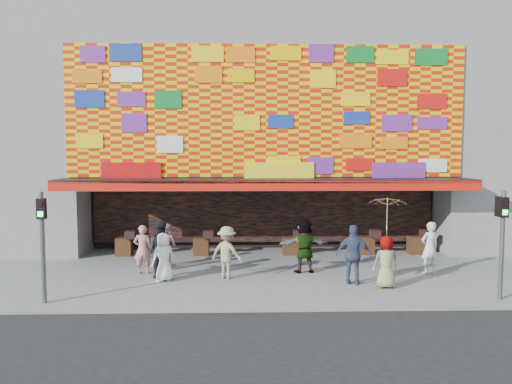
% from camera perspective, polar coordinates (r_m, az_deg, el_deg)
% --- Properties ---
extents(ground, '(90.00, 90.00, 0.00)m').
position_cam_1_polar(ground, '(15.32, 1.83, -10.70)').
color(ground, slate).
rests_on(ground, ground).
extents(shop_building, '(15.20, 9.40, 10.00)m').
position_cam_1_polar(shop_building, '(22.96, 0.63, 7.61)').
color(shop_building, gray).
rests_on(shop_building, ground).
extents(signal_left, '(0.22, 0.20, 3.00)m').
position_cam_1_polar(signal_left, '(14.43, -23.23, -4.48)').
color(signal_left, '#59595B').
rests_on(signal_left, ground).
extents(signal_right, '(0.22, 0.20, 3.00)m').
position_cam_1_polar(signal_right, '(15.18, 26.35, -4.15)').
color(signal_right, '#59595B').
rests_on(signal_right, ground).
extents(ped_a, '(0.89, 0.82, 1.52)m').
position_cam_1_polar(ped_a, '(15.98, -10.51, -7.32)').
color(ped_a, white).
rests_on(ped_a, ground).
extents(ped_b, '(0.62, 0.43, 1.63)m').
position_cam_1_polar(ped_b, '(17.07, -12.82, -6.40)').
color(ped_b, tan).
rests_on(ped_b, ground).
extents(ped_c, '(1.04, 0.90, 1.85)m').
position_cam_1_polar(ped_c, '(16.42, -10.94, -6.43)').
color(ped_c, black).
rests_on(ped_c, ground).
extents(ped_d, '(1.25, 1.04, 1.68)m').
position_cam_1_polar(ped_d, '(16.05, -3.35, -6.92)').
color(ped_d, gray).
rests_on(ped_d, ground).
extents(ped_e, '(1.15, 0.70, 1.83)m').
position_cam_1_polar(ped_e, '(15.61, 11.09, -7.04)').
color(ped_e, '#384463').
rests_on(ped_e, ground).
extents(ped_f, '(1.71, 0.72, 1.79)m').
position_cam_1_polar(ped_f, '(16.87, 5.57, -6.16)').
color(ped_f, gray).
rests_on(ped_f, ground).
extents(ped_g, '(0.78, 0.53, 1.57)m').
position_cam_1_polar(ped_g, '(15.43, 14.65, -7.74)').
color(ped_g, gray).
rests_on(ped_g, ground).
extents(ped_h, '(0.72, 0.57, 1.74)m').
position_cam_1_polar(ped_h, '(17.56, 19.23, -6.05)').
color(ped_h, silver).
rests_on(ped_h, ground).
extents(ped_i, '(0.93, 0.90, 1.52)m').
position_cam_1_polar(ped_i, '(18.09, -10.13, -5.91)').
color(ped_i, '#BF7B81').
rests_on(ped_i, ground).
extents(parasol, '(1.35, 1.37, 1.98)m').
position_cam_1_polar(parasol, '(15.19, 14.76, -2.46)').
color(parasol, beige).
rests_on(parasol, ground).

